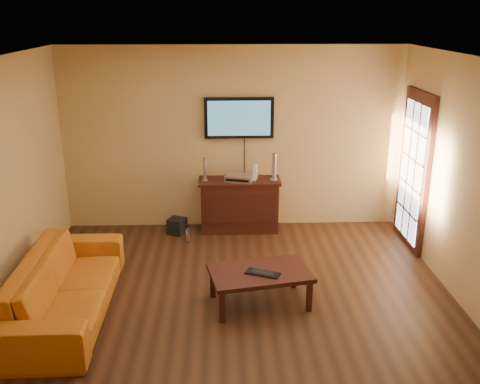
{
  "coord_description": "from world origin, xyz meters",
  "views": [
    {
      "loc": [
        -0.17,
        -5.21,
        3.15
      ],
      "look_at": [
        0.05,
        0.8,
        1.1
      ],
      "focal_mm": 40.0,
      "sensor_mm": 36.0,
      "label": 1
    }
  ],
  "objects_px": {
    "sofa": "(65,277)",
    "speaker_left": "(205,170)",
    "speaker_right": "(274,168)",
    "television": "(239,118)",
    "media_console": "(239,205)",
    "bottle": "(188,236)",
    "subwoofer": "(177,226)",
    "coffee_table": "(260,275)",
    "game_console": "(255,172)",
    "av_receiver": "(239,178)",
    "keyboard": "(263,273)"
  },
  "relations": [
    {
      "from": "sofa",
      "to": "speaker_left",
      "type": "relative_size",
      "value": 6.49
    },
    {
      "from": "speaker_right",
      "to": "television",
      "type": "bearing_deg",
      "value": 157.23
    },
    {
      "from": "media_console",
      "to": "bottle",
      "type": "xyz_separation_m",
      "value": [
        -0.75,
        -0.43,
        -0.3
      ]
    },
    {
      "from": "subwoofer",
      "to": "coffee_table",
      "type": "bearing_deg",
      "value": -38.04
    },
    {
      "from": "speaker_right",
      "to": "sofa",
      "type": "bearing_deg",
      "value": -137.57
    },
    {
      "from": "game_console",
      "to": "sofa",
      "type": "bearing_deg",
      "value": -119.13
    },
    {
      "from": "speaker_left",
      "to": "game_console",
      "type": "bearing_deg",
      "value": 2.06
    },
    {
      "from": "speaker_left",
      "to": "bottle",
      "type": "xyz_separation_m",
      "value": [
        -0.25,
        -0.41,
        -0.85
      ]
    },
    {
      "from": "speaker_right",
      "to": "media_console",
      "type": "bearing_deg",
      "value": 177.47
    },
    {
      "from": "sofa",
      "to": "subwoofer",
      "type": "height_order",
      "value": "sofa"
    },
    {
      "from": "media_console",
      "to": "av_receiver",
      "type": "distance_m",
      "value": 0.44
    },
    {
      "from": "media_console",
      "to": "subwoofer",
      "type": "distance_m",
      "value": 0.98
    },
    {
      "from": "media_console",
      "to": "subwoofer",
      "type": "bearing_deg",
      "value": -173.47
    },
    {
      "from": "sofa",
      "to": "bottle",
      "type": "height_order",
      "value": "sofa"
    },
    {
      "from": "keyboard",
      "to": "sofa",
      "type": "bearing_deg",
      "value": -178.86
    },
    {
      "from": "bottle",
      "to": "keyboard",
      "type": "relative_size",
      "value": 0.54
    },
    {
      "from": "game_console",
      "to": "bottle",
      "type": "relative_size",
      "value": 1.01
    },
    {
      "from": "game_console",
      "to": "coffee_table",
      "type": "bearing_deg",
      "value": -77.4
    },
    {
      "from": "speaker_left",
      "to": "television",
      "type": "bearing_deg",
      "value": 22.64
    },
    {
      "from": "sofa",
      "to": "speaker_left",
      "type": "height_order",
      "value": "speaker_left"
    },
    {
      "from": "television",
      "to": "speaker_left",
      "type": "distance_m",
      "value": 0.9
    },
    {
      "from": "media_console",
      "to": "speaker_right",
      "type": "relative_size",
      "value": 2.99
    },
    {
      "from": "coffee_table",
      "to": "sofa",
      "type": "distance_m",
      "value": 2.12
    },
    {
      "from": "television",
      "to": "speaker_right",
      "type": "relative_size",
      "value": 2.52
    },
    {
      "from": "television",
      "to": "keyboard",
      "type": "relative_size",
      "value": 2.52
    },
    {
      "from": "coffee_table",
      "to": "game_console",
      "type": "height_order",
      "value": "game_console"
    },
    {
      "from": "speaker_left",
      "to": "bottle",
      "type": "relative_size",
      "value": 1.62
    },
    {
      "from": "coffee_table",
      "to": "keyboard",
      "type": "relative_size",
      "value": 3.01
    },
    {
      "from": "bottle",
      "to": "sofa",
      "type": "bearing_deg",
      "value": -123.18
    },
    {
      "from": "speaker_right",
      "to": "keyboard",
      "type": "bearing_deg",
      "value": -98.49
    },
    {
      "from": "coffee_table",
      "to": "keyboard",
      "type": "bearing_deg",
      "value": -72.44
    },
    {
      "from": "speaker_right",
      "to": "keyboard",
      "type": "relative_size",
      "value": 1.0
    },
    {
      "from": "media_console",
      "to": "av_receiver",
      "type": "xyz_separation_m",
      "value": [
        -0.0,
        -0.04,
        0.44
      ]
    },
    {
      "from": "sofa",
      "to": "speaker_right",
      "type": "distance_m",
      "value": 3.38
    },
    {
      "from": "av_receiver",
      "to": "bottle",
      "type": "bearing_deg",
      "value": -136.68
    },
    {
      "from": "media_console",
      "to": "keyboard",
      "type": "height_order",
      "value": "media_console"
    },
    {
      "from": "av_receiver",
      "to": "subwoofer",
      "type": "height_order",
      "value": "av_receiver"
    },
    {
      "from": "media_console",
      "to": "bottle",
      "type": "distance_m",
      "value": 0.92
    },
    {
      "from": "television",
      "to": "coffee_table",
      "type": "distance_m",
      "value": 2.7
    },
    {
      "from": "subwoofer",
      "to": "keyboard",
      "type": "height_order",
      "value": "keyboard"
    },
    {
      "from": "media_console",
      "to": "television",
      "type": "relative_size",
      "value": 1.19
    },
    {
      "from": "television",
      "to": "subwoofer",
      "type": "relative_size",
      "value": 4.34
    },
    {
      "from": "speaker_left",
      "to": "bottle",
      "type": "height_order",
      "value": "speaker_left"
    },
    {
      "from": "speaker_left",
      "to": "game_console",
      "type": "relative_size",
      "value": 1.6
    },
    {
      "from": "game_console",
      "to": "bottle",
      "type": "xyz_separation_m",
      "value": [
        -0.99,
        -0.44,
        -0.8
      ]
    },
    {
      "from": "sofa",
      "to": "speaker_right",
      "type": "bearing_deg",
      "value": -48.32
    },
    {
      "from": "television",
      "to": "game_console",
      "type": "relative_size",
      "value": 4.65
    },
    {
      "from": "television",
      "to": "av_receiver",
      "type": "bearing_deg",
      "value": -90.9
    },
    {
      "from": "television",
      "to": "game_console",
      "type": "height_order",
      "value": "television"
    },
    {
      "from": "sofa",
      "to": "av_receiver",
      "type": "relative_size",
      "value": 5.82
    }
  ]
}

